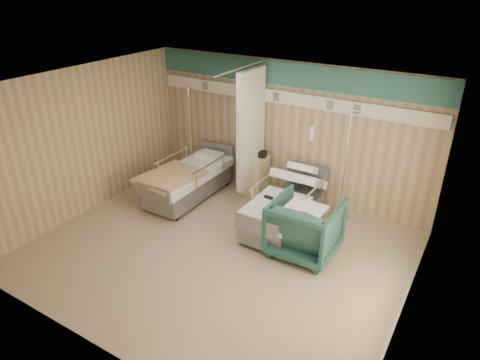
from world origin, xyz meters
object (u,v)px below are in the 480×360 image
object	(u,v)px
bedside_cabinet	(254,175)
visitor_armchair	(305,227)
iv_stand_left	(192,161)
bed_left	(189,184)
iv_stand_right	(341,197)
bed_right	(284,212)

from	to	relation	value
bedside_cabinet	visitor_armchair	bearing A→B (deg)	-39.09
bedside_cabinet	iv_stand_left	distance (m)	1.54
bed_left	bedside_cabinet	size ratio (longest dim) A/B	2.54
visitor_armchair	iv_stand_right	xyz separation A→B (m)	(0.13, 1.42, -0.05)
bedside_cabinet	visitor_armchair	distance (m)	2.32
visitor_armchair	iv_stand_left	distance (m)	3.58
bed_right	bed_left	bearing A→B (deg)	180.00
bedside_cabinet	bed_right	bearing A→B (deg)	-38.05
bed_right	iv_stand_right	distance (m)	1.16
bed_right	bedside_cabinet	size ratio (longest dim) A/B	2.54
visitor_armchair	iv_stand_left	bearing A→B (deg)	-21.63
bed_right	iv_stand_right	bearing A→B (deg)	47.72
bed_left	iv_stand_left	size ratio (longest dim) A/B	1.01
bed_left	visitor_armchair	bearing A→B (deg)	-11.16
bedside_cabinet	iv_stand_right	distance (m)	1.93
bed_left	iv_stand_right	world-z (taller)	iv_stand_right
iv_stand_right	iv_stand_left	world-z (taller)	iv_stand_right
bed_left	bedside_cabinet	bearing A→B (deg)	40.60
visitor_armchair	bedside_cabinet	bearing A→B (deg)	-39.24
iv_stand_right	bed_left	bearing A→B (deg)	-163.99
bed_left	iv_stand_right	bearing A→B (deg)	16.01
bedside_cabinet	iv_stand_right	xyz separation A→B (m)	(1.93, -0.05, 0.02)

